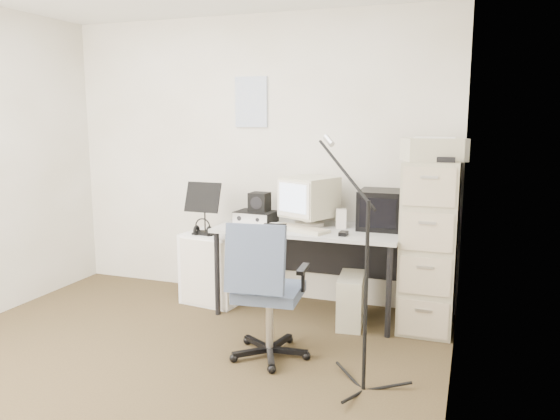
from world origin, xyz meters
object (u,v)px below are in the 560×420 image
(filing_cabinet, at_px, (429,245))
(office_chair, at_px, (269,289))
(desk, at_px, (309,270))
(side_cart, at_px, (215,267))

(filing_cabinet, bearing_deg, office_chair, -135.80)
(filing_cabinet, xyz_separation_m, desk, (-0.95, -0.03, -0.29))
(filing_cabinet, xyz_separation_m, side_cart, (-1.82, -0.04, -0.34))
(filing_cabinet, bearing_deg, side_cart, -178.85)
(filing_cabinet, relative_size, side_cart, 2.10)
(office_chair, bearing_deg, desk, 83.73)
(filing_cabinet, height_order, office_chair, filing_cabinet)
(desk, bearing_deg, side_cart, -179.57)
(filing_cabinet, distance_m, office_chair, 1.35)
(filing_cabinet, height_order, desk, filing_cabinet)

